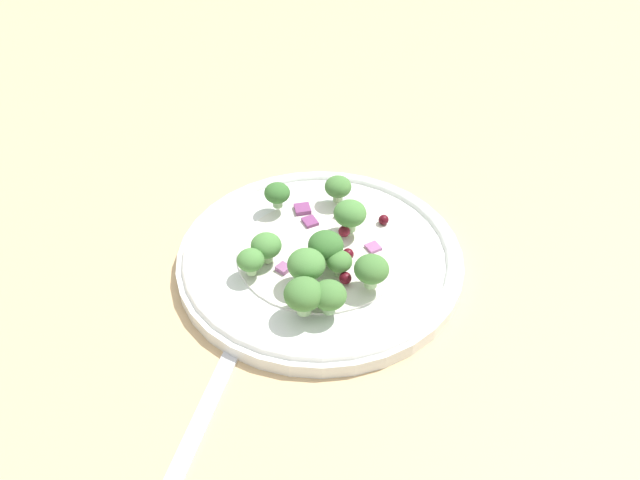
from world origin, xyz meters
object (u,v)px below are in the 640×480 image
(plate, at_px, (320,257))
(fork, at_px, (212,396))
(broccoli_floret_1, at_px, (277,193))
(broccoli_floret_0, at_px, (306,265))
(broccoli_floret_2, at_px, (369,270))

(plate, bearing_deg, fork, -40.92)
(broccoli_floret_1, relative_size, fork, 0.13)
(broccoli_floret_0, height_order, fork, broccoli_floret_0)
(broccoli_floret_1, xyz_separation_m, broccoli_floret_2, (0.11, 0.05, 0.00))
(broccoli_floret_2, height_order, fork, broccoli_floret_2)
(plate, distance_m, broccoli_floret_2, 0.06)
(broccoli_floret_0, bearing_deg, fork, -45.61)
(broccoli_floret_0, bearing_deg, plate, 152.81)
(broccoli_floret_0, bearing_deg, broccoli_floret_2, 72.37)
(broccoli_floret_2, bearing_deg, broccoli_floret_0, -107.63)
(broccoli_floret_2, xyz_separation_m, fork, (0.07, -0.13, -0.03))
(broccoli_floret_1, bearing_deg, plate, 22.12)
(fork, bearing_deg, broccoli_floret_2, 117.34)
(plate, distance_m, broccoli_floret_1, 0.07)
(plate, height_order, broccoli_floret_0, broccoli_floret_0)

